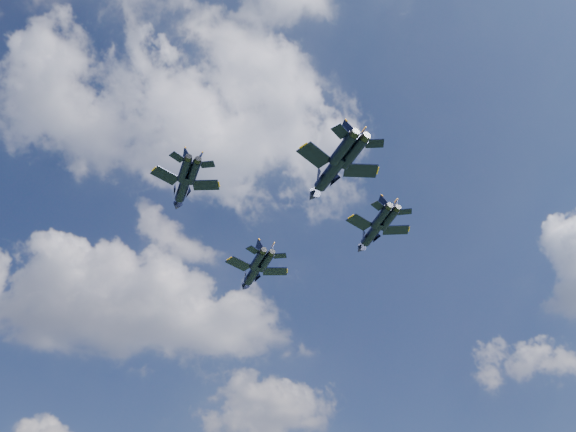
# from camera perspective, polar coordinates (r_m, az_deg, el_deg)

# --- Properties ---
(jet_lead) EXTENTS (11.64, 15.43, 3.64)m
(jet_lead) POSITION_cam_1_polar(r_m,az_deg,el_deg) (104.16, -3.60, -5.89)
(jet_lead) COLOR black
(jet_left) EXTENTS (10.74, 14.15, 3.34)m
(jet_left) POSITION_cam_1_polar(r_m,az_deg,el_deg) (90.01, -10.64, 2.72)
(jet_left) COLOR black
(jet_right) EXTENTS (11.53, 15.09, 3.57)m
(jet_right) POSITION_cam_1_polar(r_m,az_deg,el_deg) (98.11, 8.51, -1.79)
(jet_right) COLOR black
(jet_slot) EXTENTS (12.72, 17.11, 4.03)m
(jet_slot) POSITION_cam_1_polar(r_m,az_deg,el_deg) (83.74, 4.20, 4.28)
(jet_slot) COLOR black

